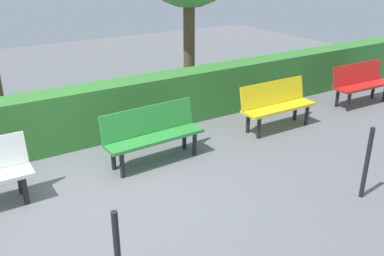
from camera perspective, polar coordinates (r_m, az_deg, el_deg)
The scene contains 6 objects.
ground_plane at distance 5.79m, azimuth -12.10°, elevation -9.16°, with size 21.93×21.93×0.00m, color slate.
bench_red at distance 9.71m, azimuth 22.00°, elevation 5.85°, with size 1.47×0.51×0.86m.
bench_yellow at distance 7.84m, azimuth 11.43°, elevation 3.35°, with size 1.48×0.47×0.86m.
bench_green at distance 6.44m, azimuth -5.43°, elevation -0.54°, with size 1.59×0.52×0.86m.
hedge_row at distance 7.50m, azimuth -9.64°, elevation 2.63°, with size 17.93×0.53×0.97m, color #387F33.
railing_post_mid at distance 5.88m, azimuth 22.72°, elevation -4.45°, with size 0.06×0.06×1.00m, color black.
Camera 1 is at (1.57, 4.71, 2.99)m, focal length 39.13 mm.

